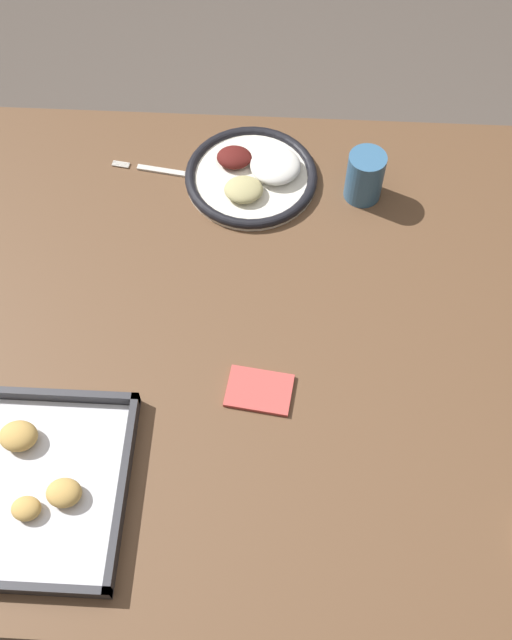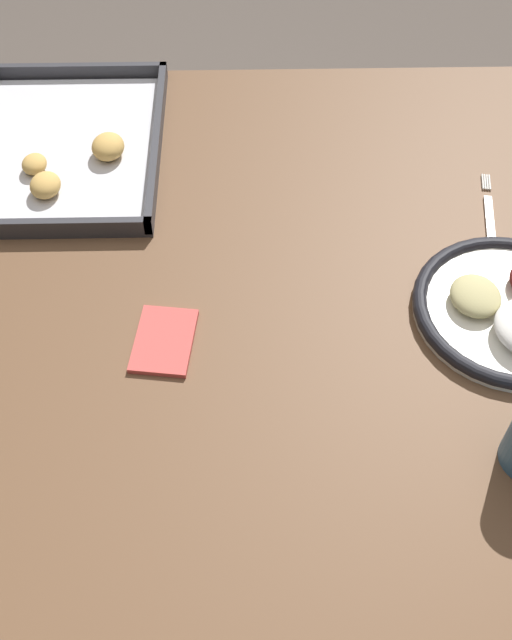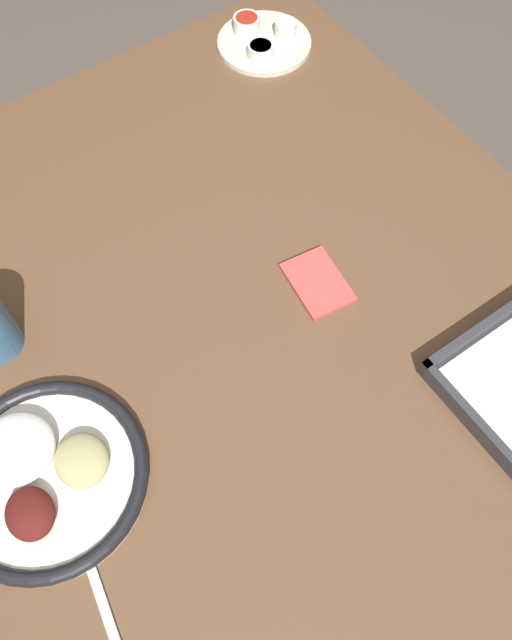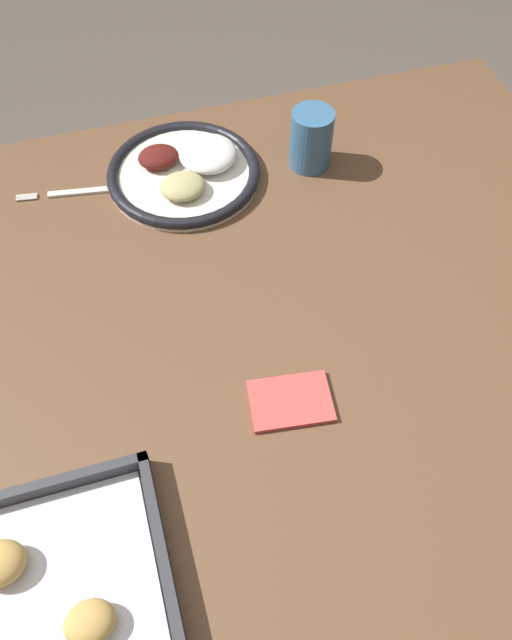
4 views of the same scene
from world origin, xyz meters
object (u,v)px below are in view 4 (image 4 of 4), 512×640
at_px(napkin, 289,401).
at_px(fork, 89,191).
at_px(drinking_cup, 311,139).
at_px(dinner_plate, 186,171).

bearing_deg(napkin, fork, -67.12).
bearing_deg(drinking_cup, napkin, 67.51).
xyz_separation_m(dinner_plate, fork, (0.17, -0.01, -0.01)).
relative_size(dinner_plate, napkin, 2.26).
distance_m(fork, napkin, 0.52).
bearing_deg(fork, napkin, 121.56).
height_order(fork, napkin, napkin).
distance_m(dinner_plate, napkin, 0.47).
relative_size(fork, drinking_cup, 2.10).
bearing_deg(napkin, drinking_cup, -112.49).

